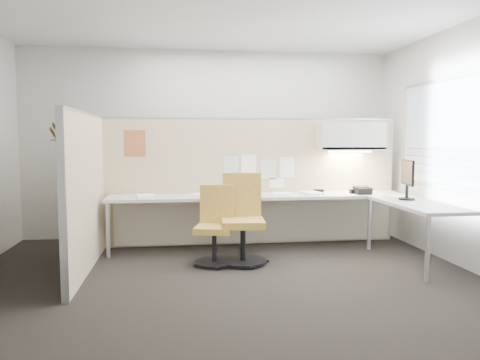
{
  "coord_description": "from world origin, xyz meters",
  "views": [
    {
      "loc": [
        -0.49,
        -4.86,
        1.47
      ],
      "look_at": [
        0.27,
        0.8,
        0.97
      ],
      "focal_mm": 35.0,
      "sensor_mm": 36.0,
      "label": 1
    }
  ],
  "objects": [
    {
      "name": "floor",
      "position": [
        0.0,
        0.0,
        -0.01
      ],
      "size": [
        5.5,
        4.5,
        0.01
      ],
      "primitive_type": "cube",
      "color": "black",
      "rests_on": "ground"
    },
    {
      "name": "ceiling",
      "position": [
        0.0,
        0.0,
        2.8
      ],
      "size": [
        5.5,
        4.5,
        0.01
      ],
      "primitive_type": "cube",
      "color": "white",
      "rests_on": "wall_back"
    },
    {
      "name": "wall_back",
      "position": [
        0.0,
        2.25,
        1.4
      ],
      "size": [
        5.5,
        0.02,
        2.8
      ],
      "primitive_type": "cube",
      "color": "beige",
      "rests_on": "ground"
    },
    {
      "name": "wall_front",
      "position": [
        0.0,
        -2.25,
        1.4
      ],
      "size": [
        5.5,
        0.02,
        2.8
      ],
      "primitive_type": "cube",
      "color": "beige",
      "rests_on": "ground"
    },
    {
      "name": "wall_right",
      "position": [
        2.75,
        0.0,
        1.4
      ],
      "size": [
        0.02,
        4.5,
        2.8
      ],
      "primitive_type": "cube",
      "color": "beige",
      "rests_on": "ground"
    },
    {
      "name": "window_pane",
      "position": [
        2.73,
        0.0,
        1.55
      ],
      "size": [
        0.01,
        2.8,
        1.3
      ],
      "primitive_type": "cube",
      "color": "#A3AEBD",
      "rests_on": "wall_right"
    },
    {
      "name": "partition_back",
      "position": [
        0.55,
        1.6,
        0.88
      ],
      "size": [
        4.1,
        0.06,
        1.75
      ],
      "primitive_type": "cube",
      "color": "beige",
      "rests_on": "floor"
    },
    {
      "name": "partition_left",
      "position": [
        -1.5,
        0.5,
        0.88
      ],
      "size": [
        0.06,
        2.2,
        1.75
      ],
      "primitive_type": "cube",
      "color": "beige",
      "rests_on": "floor"
    },
    {
      "name": "desk",
      "position": [
        0.93,
        1.13,
        0.6
      ],
      "size": [
        4.0,
        2.07,
        0.73
      ],
      "color": "beige",
      "rests_on": "floor"
    },
    {
      "name": "overhead_bin",
      "position": [
        1.9,
        1.39,
        1.51
      ],
      "size": [
        0.9,
        0.36,
        0.38
      ],
      "primitive_type": "cube",
      "color": "beige",
      "rests_on": "partition_back"
    },
    {
      "name": "task_light_strip",
      "position": [
        1.9,
        1.39,
        1.3
      ],
      "size": [
        0.6,
        0.06,
        0.02
      ],
      "primitive_type": "cube",
      "color": "#FFEABF",
      "rests_on": "overhead_bin"
    },
    {
      "name": "pinned_papers",
      "position": [
        0.63,
        1.57,
        1.03
      ],
      "size": [
        1.01,
        0.0,
        0.47
      ],
      "color": "#8CBF8C",
      "rests_on": "partition_back"
    },
    {
      "name": "poster",
      "position": [
        -1.05,
        1.57,
        1.42
      ],
      "size": [
        0.28,
        0.0,
        0.35
      ],
      "primitive_type": "cube",
      "color": "orange",
      "rests_on": "partition_back"
    },
    {
      "name": "chair_left",
      "position": [
        -0.05,
        0.59,
        0.43
      ],
      "size": [
        0.52,
        0.53,
        0.91
      ],
      "rotation": [
        0.0,
        0.0,
        -0.24
      ],
      "color": "black",
      "rests_on": "floor"
    },
    {
      "name": "chair_right",
      "position": [
        0.28,
        0.6,
        0.49
      ],
      "size": [
        0.56,
        0.56,
        1.05
      ],
      "rotation": [
        0.0,
        0.0,
        -0.08
      ],
      "color": "black",
      "rests_on": "floor"
    },
    {
      "name": "monitor",
      "position": [
        2.3,
        0.5,
        1.01
      ],
      "size": [
        0.19,
        0.46,
        0.49
      ],
      "rotation": [
        0.0,
        0.0,
        1.37
      ],
      "color": "black",
      "rests_on": "desk"
    },
    {
      "name": "phone",
      "position": [
        2.0,
        1.16,
        0.78
      ],
      "size": [
        0.22,
        0.21,
        0.12
      ],
      "rotation": [
        0.0,
        0.0,
        0.04
      ],
      "color": "black",
      "rests_on": "desk"
    },
    {
      "name": "stapler",
      "position": [
        1.46,
        1.4,
        0.76
      ],
      "size": [
        0.15,
        0.07,
        0.05
      ],
      "primitive_type": "cube",
      "rotation": [
        0.0,
        0.0,
        -0.19
      ],
      "color": "black",
      "rests_on": "desk"
    },
    {
      "name": "tape_dispenser",
      "position": [
        1.91,
        1.25,
        0.76
      ],
      "size": [
        0.11,
        0.08,
        0.06
      ],
      "primitive_type": "cube",
      "rotation": [
        0.0,
        0.0,
        0.2
      ],
      "color": "black",
      "rests_on": "desk"
    },
    {
      "name": "coat_hook",
      "position": [
        -1.58,
        -0.33,
        1.41
      ],
      "size": [
        0.18,
        0.47,
        1.41
      ],
      "color": "silver",
      "rests_on": "partition_left"
    },
    {
      "name": "paper_stack_0",
      "position": [
        -0.9,
        1.2,
        0.75
      ],
      "size": [
        0.28,
        0.33,
        0.03
      ],
      "primitive_type": "cube",
      "rotation": [
        0.0,
        0.0,
        0.17
      ],
      "color": "white",
      "rests_on": "desk"
    },
    {
      "name": "paper_stack_1",
      "position": [
        -0.19,
        1.34,
        0.74
      ],
      "size": [
        0.3,
        0.35,
        0.02
      ],
      "primitive_type": "cube",
      "rotation": [
        0.0,
        0.0,
        -0.27
      ],
      "color": "white",
      "rests_on": "desk"
    },
    {
      "name": "paper_stack_2",
      "position": [
        0.41,
        1.21,
        0.75
      ],
      "size": [
        0.27,
        0.33,
        0.04
      ],
      "primitive_type": "cube",
      "rotation": [
        0.0,
        0.0,
        -0.13
      ],
      "color": "white",
      "rests_on": "desk"
    },
    {
      "name": "paper_stack_3",
      "position": [
        0.91,
        1.28,
        0.74
      ],
      "size": [
        0.29,
        0.34,
        0.02
      ],
      "primitive_type": "cube",
      "rotation": [
        0.0,
        0.0,
        -0.22
      ],
      "color": "white",
      "rests_on": "desk"
    },
    {
      "name": "paper_stack_4",
      "position": [
        1.32,
        1.26,
        0.74
      ],
      "size": [
        0.29,
        0.34,
        0.03
      ],
      "primitive_type": "cube",
      "rotation": [
        0.0,
        0.0,
        0.21
      ],
      "color": "white",
      "rests_on": "desk"
    },
    {
      "name": "paper_stack_5",
      "position": [
        2.32,
        0.73,
        0.74
      ],
      "size": [
        0.3,
        0.35,
        0.02
      ],
      "primitive_type": "cube",
      "rotation": [
        0.0,
        0.0,
        0.26
      ],
      "color": "white",
      "rests_on": "desk"
    }
  ]
}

